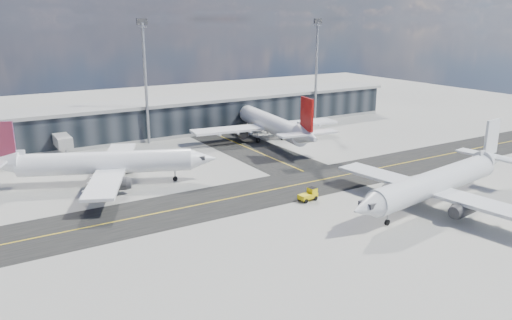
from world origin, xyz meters
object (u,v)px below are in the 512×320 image
object	(u,v)px
baggage_tug	(309,194)
service_van	(243,132)
airliner_af	(103,163)
airliner_near	(438,182)
airliner_redtail	(270,124)

from	to	relation	value
baggage_tug	service_van	world-z (taller)	baggage_tug
airliner_af	airliner_near	bearing A→B (deg)	71.21
service_van	airliner_redtail	bearing A→B (deg)	-99.48
baggage_tug	service_van	distance (m)	49.74
airliner_redtail	airliner_near	distance (m)	50.73
airliner_redtail	airliner_af	bearing A→B (deg)	-156.51
airliner_af	baggage_tug	world-z (taller)	airliner_af
airliner_near	baggage_tug	xyz separation A→B (m)	(-15.91, 12.36, -2.92)
airliner_near	baggage_tug	size ratio (longest dim) A/B	11.72
airliner_near	service_van	bearing A→B (deg)	-7.10
airliner_redtail	airliner_near	bearing A→B (deg)	-83.53
baggage_tug	airliner_af	bearing A→B (deg)	-141.38
baggage_tug	service_van	bearing A→B (deg)	155.65
airliner_near	service_van	world-z (taller)	airliner_near
airliner_af	airliner_near	distance (m)	57.23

